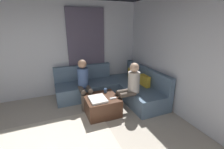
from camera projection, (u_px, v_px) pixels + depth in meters
wall_back at (215, 65)px, 2.76m from camera, size 6.00×0.12×2.70m
wall_left at (39, 51)px, 4.29m from camera, size 0.12×6.00×2.70m
curtain_panel at (87, 52)px, 4.70m from camera, size 0.06×1.10×2.50m
sectional_couch at (114, 88)px, 4.54m from camera, size 2.10×2.55×0.87m
ottoman at (102, 105)px, 3.71m from camera, size 0.76×0.76×0.42m
folded_blanket at (98, 99)px, 3.51m from camera, size 0.44×0.36×0.04m
coffee_mug at (105, 91)px, 3.89m from camera, size 0.08×0.08×0.10m
game_remote at (113, 98)px, 3.56m from camera, size 0.05×0.15×0.02m
person_on_couch_back at (130, 85)px, 3.70m from camera, size 0.30×0.60×1.20m
person_on_couch_side at (84, 81)px, 3.97m from camera, size 0.60×0.30×1.20m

